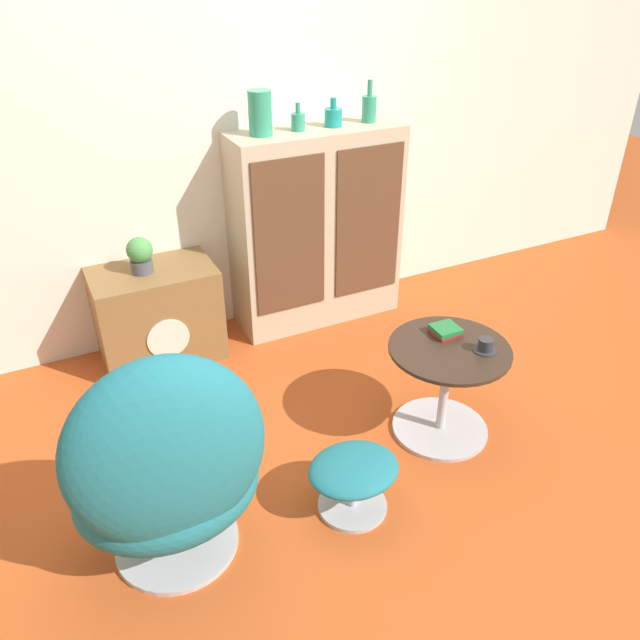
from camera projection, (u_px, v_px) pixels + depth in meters
ground_plane at (373, 454)px, 2.98m from camera, size 12.00×12.00×0.00m
wall_back at (244, 110)px, 3.49m from camera, size 6.40×0.06×2.60m
sideboard at (317, 228)px, 3.81m from camera, size 1.03×0.37×1.21m
tv_console at (158, 314)px, 3.57m from camera, size 0.68×0.43×0.56m
egg_chair at (168, 470)px, 2.25m from camera, size 0.71×0.66×0.98m
ottoman at (353, 475)px, 2.60m from camera, size 0.39×0.33×0.27m
coffee_table at (445, 385)px, 2.99m from camera, size 0.57×0.57×0.50m
vase_leftmost at (260, 113)px, 3.32m from camera, size 0.13×0.13×0.23m
vase_inner_left at (298, 121)px, 3.44m from camera, size 0.08×0.08×0.15m
vase_inner_right at (333, 116)px, 3.52m from camera, size 0.10×0.10×0.16m
vase_rightmost at (369, 108)px, 3.60m from camera, size 0.08×0.08×0.23m
potted_plant at (140, 254)px, 3.36m from camera, size 0.14×0.14×0.20m
teacup at (485, 346)px, 2.84m from camera, size 0.11×0.11×0.06m
book_stack at (446, 330)px, 2.97m from camera, size 0.13×0.13×0.04m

